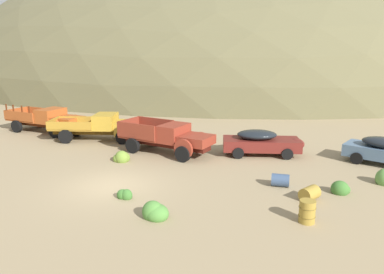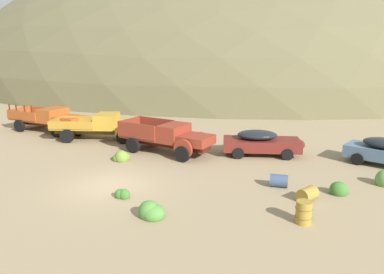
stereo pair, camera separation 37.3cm
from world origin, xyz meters
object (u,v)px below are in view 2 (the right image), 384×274
(truck_mustard, at_px, (106,126))
(car_oxblood, at_px, (264,142))
(oil_drum_spare, at_px, (304,212))
(truck_oxide_orange, at_px, (52,119))
(oil_drum_foreground, at_px, (308,194))
(truck_rust_red, at_px, (172,138))
(oil_drum_tipped, at_px, (279,181))

(truck_mustard, height_order, car_oxblood, truck_mustard)
(oil_drum_spare, bearing_deg, truck_oxide_orange, 157.31)
(oil_drum_spare, relative_size, oil_drum_foreground, 0.85)
(oil_drum_foreground, bearing_deg, car_oxblood, 117.87)
(truck_mustard, relative_size, car_oxblood, 1.31)
(truck_oxide_orange, bearing_deg, oil_drum_foreground, -13.66)
(truck_mustard, relative_size, truck_rust_red, 1.08)
(oil_drum_spare, bearing_deg, oil_drum_foreground, 92.45)
(truck_mustard, bearing_deg, car_oxblood, -16.68)
(oil_drum_tipped, xyz_separation_m, oil_drum_foreground, (1.46, -1.23, 0.01))
(truck_rust_red, height_order, oil_drum_tipped, truck_rust_red)
(oil_drum_spare, distance_m, oil_drum_tipped, 3.78)
(car_oxblood, distance_m, oil_drum_spare, 9.14)
(truck_oxide_orange, height_order, oil_drum_tipped, truck_oxide_orange)
(oil_drum_tipped, bearing_deg, truck_mustard, 161.00)
(oil_drum_tipped, bearing_deg, truck_rust_red, 156.73)
(truck_rust_red, bearing_deg, truck_oxide_orange, 179.06)
(truck_oxide_orange, bearing_deg, truck_mustard, -0.83)
(car_oxblood, relative_size, oil_drum_foreground, 5.00)
(truck_rust_red, xyz_separation_m, oil_drum_spare, (8.75, -6.54, -0.57))
(car_oxblood, bearing_deg, truck_oxide_orange, 162.07)
(truck_oxide_orange, height_order, truck_rust_red, truck_oxide_orange)
(truck_mustard, height_order, truck_rust_red, truck_rust_red)
(oil_drum_tipped, bearing_deg, truck_oxide_orange, 165.06)
(truck_mustard, bearing_deg, truck_oxide_orange, 156.44)
(car_oxblood, relative_size, oil_drum_tipped, 5.77)
(truck_mustard, distance_m, oil_drum_spare, 16.74)
(truck_oxide_orange, bearing_deg, car_oxblood, 3.84)
(car_oxblood, bearing_deg, oil_drum_spare, -86.40)
(car_oxblood, bearing_deg, truck_rust_red, -178.35)
(truck_mustard, xyz_separation_m, car_oxblood, (11.30, 0.50, -0.18))
(truck_oxide_orange, bearing_deg, oil_drum_spare, -19.19)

